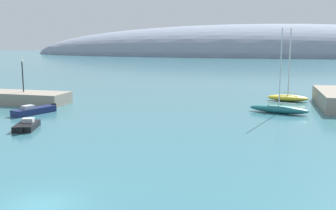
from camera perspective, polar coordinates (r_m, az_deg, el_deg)
The scene contains 7 objects.
water at distance 22.66m, azimuth -18.12°, elevation -13.72°, with size 600.00×600.00×0.00m, color #38727F.
distant_ridge at distance 237.23m, azimuth 13.37°, elevation 7.03°, with size 283.23×85.08×35.69m, color gray.
sailboat_teal_near_shore at distance 49.32m, azimuth 15.73°, elevation -0.51°, with size 7.29×3.65×10.15m.
sailboat_yellow_mid_mooring at distance 59.43m, azimuth 16.95°, elevation 1.12°, with size 6.01×3.16×10.38m.
motorboat_black_foreground at distance 41.47m, azimuth -19.78°, elevation -2.83°, with size 2.85×4.32×0.99m.
motorboat_navy_outer at distance 49.65m, azimuth -18.83°, elevation -0.75°, with size 3.45×5.80×1.13m.
harbor_lamp_post at distance 58.11m, azimuth -20.33°, elevation 4.50°, with size 0.36×0.36×4.49m.
Camera 1 is at (11.28, -17.62, 8.72)m, focal length 42.10 mm.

